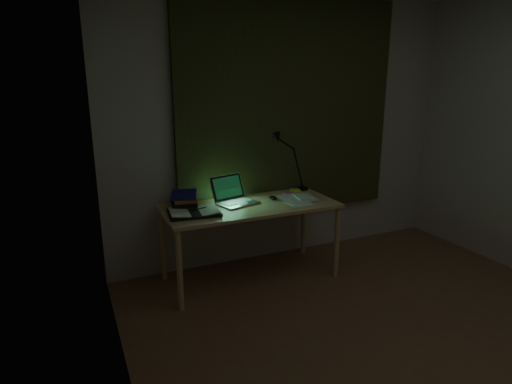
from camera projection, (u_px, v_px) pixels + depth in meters
floor at (437, 366)px, 2.64m from camera, size 3.50×4.00×0.00m
wall_back at (287, 129)px, 4.08m from camera, size 3.50×0.00×2.50m
wall_left at (131, 208)px, 1.62m from camera, size 0.00×4.00×2.50m
curtain at (290, 108)px, 3.99m from camera, size 2.20×0.06×2.00m
desk at (250, 242)px, 3.74m from camera, size 1.49×0.65×0.68m
laptop at (238, 191)px, 3.64m from camera, size 0.42×0.45×0.24m
open_textbook at (194, 212)px, 3.39m from camera, size 0.43×0.33×0.03m
book_stack at (184, 200)px, 3.55m from camera, size 0.24×0.27×0.13m
loose_papers at (298, 197)px, 3.85m from camera, size 0.41×0.42×0.02m
mouse at (273, 198)px, 3.79m from camera, size 0.06×0.09×0.03m
sticky_yellow at (295, 190)px, 4.09m from camera, size 0.09×0.09×0.02m
sticky_pink at (287, 193)px, 3.98m from camera, size 0.08×0.08×0.02m
desk_lamp at (304, 161)px, 4.07m from camera, size 0.43×0.37×0.56m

